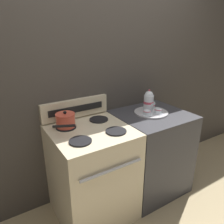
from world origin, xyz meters
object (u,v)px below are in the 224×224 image
object	(u,v)px
serving_tray	(151,112)
teacup_right	(147,113)
stove	(92,173)
teacup_left	(158,111)
saucepan	(65,120)
teapot	(149,101)
creamer_jug	(152,105)

from	to	relation	value
serving_tray	teacup_right	bearing A→B (deg)	-154.54
stove	serving_tray	bearing A→B (deg)	2.20
teacup_left	serving_tray	bearing A→B (deg)	113.98
saucepan	teacup_right	distance (m)	0.81
teapot	creamer_jug	size ratio (longest dim) A/B	3.15
serving_tray	teapot	world-z (taller)	teapot
teacup_left	stove	bearing A→B (deg)	176.82
saucepan	creamer_jug	world-z (taller)	saucepan
teacup_right	stove	bearing A→B (deg)	178.25
stove	teacup_left	bearing A→B (deg)	-3.18
creamer_jug	teacup_right	bearing A→B (deg)	-143.12
stove	teacup_left	xyz separation A→B (m)	(0.75, -0.04, 0.49)
teapot	teacup_right	world-z (taller)	teapot
stove	teapot	size ratio (longest dim) A/B	3.96
teacup_right	teacup_left	bearing A→B (deg)	-10.00
saucepan	teacup_right	size ratio (longest dim) A/B	2.57
teacup_right	serving_tray	bearing A→B (deg)	25.46
teapot	teacup_left	bearing A→B (deg)	-72.15
creamer_jug	serving_tray	bearing A→B (deg)	-133.41
serving_tray	creamer_jug	xyz separation A→B (m)	(0.09, 0.09, 0.04)
stove	teacup_right	xyz separation A→B (m)	(0.62, -0.02, 0.49)
serving_tray	teacup_left	distance (m)	0.08
teacup_right	creamer_jug	distance (m)	0.23
teapot	stove	bearing A→B (deg)	-174.52
serving_tray	creamer_jug	bearing A→B (deg)	46.59
teacup_left	creamer_jug	bearing A→B (deg)	70.72
teapot	teacup_right	bearing A→B (deg)	-136.79
teapot	creamer_jug	distance (m)	0.13
teacup_right	creamer_jug	world-z (taller)	creamer_jug
teacup_left	teacup_right	distance (m)	0.13
saucepan	teapot	xyz separation A→B (m)	(0.88, -0.08, 0.05)
teacup_right	creamer_jug	xyz separation A→B (m)	(0.18, 0.14, 0.01)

